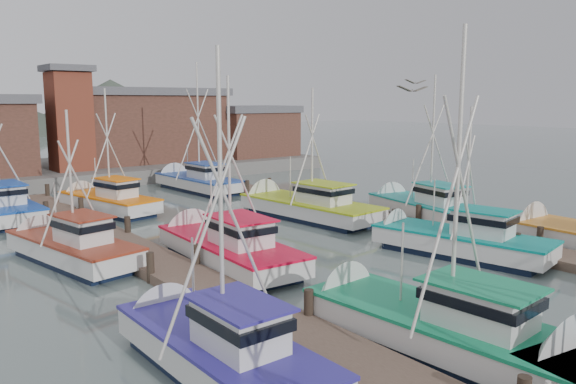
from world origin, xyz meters
TOP-DOWN VIEW (x-y plane):
  - ground at (0.00, 0.00)m, footprint 260.00×260.00m
  - dock_left at (-7.00, 4.04)m, footprint 2.30×46.00m
  - dock_right at (7.00, 4.04)m, footprint 2.30×46.00m
  - quay at (0.00, 37.00)m, footprint 44.00×16.00m
  - shed_center at (6.00, 37.00)m, footprint 14.84×9.54m
  - shed_right at (17.00, 34.00)m, footprint 8.48×6.36m
  - lookout_tower at (-2.00, 33.00)m, footprint 3.60×3.60m
  - boat_4 at (-4.30, -5.22)m, footprint 3.81×9.09m
  - boat_5 at (4.43, 0.29)m, footprint 4.06×8.69m
  - boat_6 at (-9.84, -2.64)m, footprint 3.52×7.85m
  - boat_8 at (-4.34, 5.67)m, footprint 3.52×9.17m
  - boat_9 at (4.39, 10.77)m, footprint 3.87×10.02m
  - boat_10 at (-9.60, 9.85)m, footprint 3.83×8.33m
  - boat_11 at (9.75, 6.13)m, footprint 4.28×9.01m
  - boat_12 at (-4.26, 19.82)m, footprint 4.11×8.52m
  - boat_13 at (4.46, 24.03)m, footprint 4.18×9.30m
  - gull_near at (-2.05, -2.52)m, footprint 1.55×0.63m
  - gull_far at (4.69, 2.84)m, footprint 1.55×0.63m

SIDE VIEW (x-z plane):
  - ground at x=0.00m, z-range 0.00..0.00m
  - dock_left at x=-7.00m, z-range -0.54..0.96m
  - dock_right at x=7.00m, z-range -0.54..0.96m
  - quay at x=0.00m, z-range 0.00..1.20m
  - boat_5 at x=4.43m, z-range -3.00..4.35m
  - boat_10 at x=-9.60m, z-range -2.91..4.26m
  - boat_12 at x=-4.26m, z-range -3.47..4.83m
  - boat_9 at x=4.39m, z-range -3.59..4.95m
  - boat_8 at x=-4.34m, z-range -3.66..5.02m
  - boat_11 at x=9.75m, z-range -3.86..5.23m
  - boat_6 at x=-9.84m, z-range -3.69..5.06m
  - boat_4 at x=-4.30m, z-range -4.10..5.47m
  - boat_13 at x=4.46m, z-range -4.59..5.97m
  - shed_right at x=17.00m, z-range 1.24..6.44m
  - shed_center at x=6.00m, z-range 1.24..8.14m
  - lookout_tower at x=-2.00m, z-range 1.30..9.80m
  - gull_near at x=-2.05m, z-range 7.16..7.40m
  - gull_far at x=4.69m, z-range 7.66..7.90m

